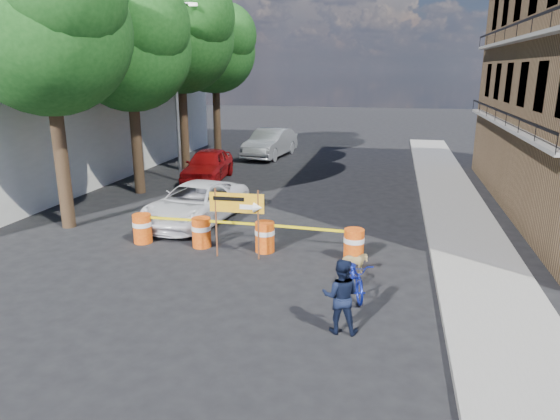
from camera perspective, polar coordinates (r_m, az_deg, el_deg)
The scene contains 19 objects.
ground at distance 13.74m, azimuth -4.09°, elevation -6.29°, with size 120.00×120.00×0.00m, color black.
sidewalk_east at distance 19.02m, azimuth 19.65°, elevation -0.65°, with size 2.40×40.00×0.15m, color gray.
white_building at distance 27.87m, azimuth -24.64°, elevation 9.94°, with size 8.00×22.00×6.00m, color silver.
tree_near at distance 17.67m, azimuth -25.03°, elevation 18.30°, with size 5.46×5.20×9.15m.
tree_mid_a at distance 21.87m, azimuth -16.70°, elevation 17.38°, with size 5.25×5.00×8.68m.
tree_mid_b at distance 26.40m, azimuth -11.29°, elevation 18.88°, with size 5.67×5.40×9.62m.
tree_far at distance 31.02m, azimuth -7.37°, elevation 17.61°, with size 5.04×4.80×8.84m.
streetlamp at distance 23.75m, azimuth -11.66°, elevation 13.59°, with size 1.25×0.18×8.00m.
barrel_far_left at distance 15.86m, azimuth -15.46°, elevation -1.98°, with size 0.58×0.58×0.90m.
barrel_mid_left at distance 15.11m, azimuth -8.97°, elevation -2.47°, with size 0.58×0.58×0.90m.
barrel_mid_right at distance 14.54m, azimuth -1.75°, elevation -3.02°, with size 0.58×0.58×0.90m.
barrel_far_right at distance 14.04m, azimuth 8.43°, elevation -3.87°, with size 0.58×0.58×0.90m.
detour_sign at distance 13.75m, azimuth -4.12°, elevation 0.20°, with size 1.55×0.30×2.00m.
pedestrian at distance 10.19m, azimuth 6.94°, elevation -9.74°, with size 0.76×0.59×1.56m, color black.
bicycle at distance 11.83m, azimuth 8.73°, elevation -5.73°, with size 0.59×0.89×1.70m, color #1424A5.
dog at distance 13.17m, azimuth 8.41°, elevation -5.99°, with size 0.33×0.72×0.61m, color tan.
suv_white at distance 17.57m, azimuth -9.61°, elevation 0.78°, with size 2.23×4.84×1.34m, color white.
sedan_red at distance 24.15m, azimuth -8.25°, elevation 5.12°, with size 1.78×4.42×1.51m, color #9C0D0E.
sedan_silver at distance 30.44m, azimuth -1.11°, elevation 7.65°, with size 1.80×5.16×1.70m, color #ABADB2.
Camera 1 is at (3.76, -12.17, 5.15)m, focal length 32.00 mm.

